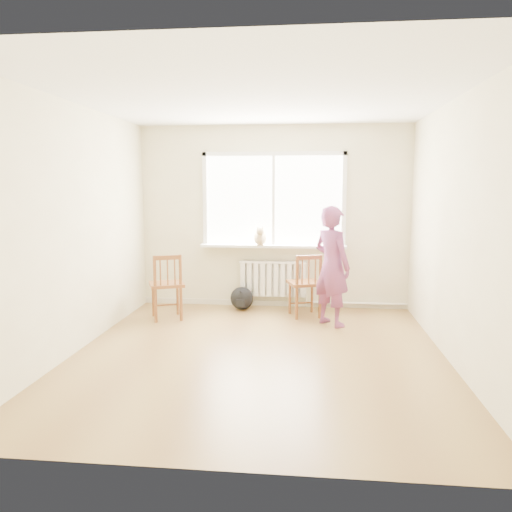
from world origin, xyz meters
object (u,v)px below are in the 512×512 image
(chair_right, at_px, (306,285))
(cat, at_px, (260,237))
(person, at_px, (332,266))
(backpack, at_px, (242,298))
(chair_left, at_px, (167,287))

(chair_right, distance_m, cat, 1.01)
(chair_right, bearing_deg, cat, -49.64)
(person, bearing_deg, cat, 8.25)
(backpack, bearing_deg, chair_left, -145.64)
(backpack, bearing_deg, cat, 21.41)
(chair_left, relative_size, cat, 2.06)
(backpack, bearing_deg, chair_right, -17.90)
(chair_right, relative_size, cat, 2.02)
(chair_left, xyz_separation_m, cat, (1.20, 0.75, 0.61))
(cat, height_order, backpack, cat)
(person, bearing_deg, backpack, 17.88)
(chair_left, xyz_separation_m, person, (2.21, -0.04, 0.33))
(chair_left, relative_size, person, 0.58)
(chair_right, xyz_separation_m, person, (0.33, -0.38, 0.33))
(chair_right, relative_size, backpack, 2.61)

